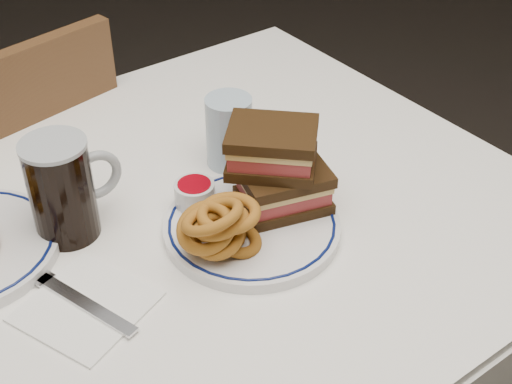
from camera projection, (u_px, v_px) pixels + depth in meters
dining_table at (111, 305)px, 1.02m from camera, size 1.27×0.87×0.75m
chair_far at (13, 221)px, 1.43m from camera, size 0.48×0.48×0.88m
main_plate at (252, 226)px, 0.98m from camera, size 0.24×0.24×0.02m
reuben_sandwich at (278, 168)px, 0.98m from camera, size 0.16×0.15×0.12m
onion_rings_main at (219, 225)px, 0.91m from camera, size 0.12×0.11×0.11m
ketchup_ramekin at (195, 192)px, 1.00m from camera, size 0.06×0.06×0.03m
beer_mug at (63, 188)px, 0.94m from camera, size 0.13×0.09×0.15m
water_glass at (229, 132)px, 1.09m from camera, size 0.07×0.07×0.11m
napkin_fork at (84, 305)px, 0.87m from camera, size 0.18×0.19×0.01m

